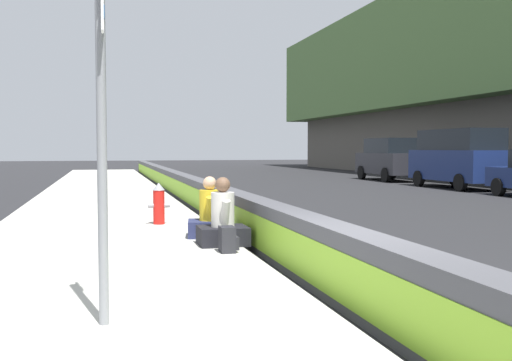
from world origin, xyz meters
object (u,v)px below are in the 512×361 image
(route_sign_post, at_px, (102,96))
(parked_car_fourth, at_px, (458,157))
(seated_person_middle, at_px, (210,218))
(fire_hydrant, at_px, (159,203))
(parked_car_midline, at_px, (390,159))
(backpack, at_px, (228,240))
(seated_person_foreground, at_px, (223,224))

(route_sign_post, xyz_separation_m, parked_car_fourth, (17.34, -14.87, -0.86))
(route_sign_post, distance_m, seated_person_middle, 5.73)
(fire_hydrant, height_order, parked_car_fourth, parked_car_fourth)
(fire_hydrant, xyz_separation_m, parked_car_midline, (16.65, -13.75, 0.60))
(route_sign_post, xyz_separation_m, backpack, (3.43, -1.85, -1.88))
(fire_hydrant, bearing_deg, seated_person_foreground, -165.18)
(parked_car_fourth, bearing_deg, seated_person_foreground, 135.49)
(backpack, bearing_deg, seated_person_middle, -0.50)
(fire_hydrant, bearing_deg, seated_person_middle, -159.87)
(seated_person_middle, bearing_deg, parked_car_midline, -34.88)
(seated_person_foreground, distance_m, parked_car_midline, 23.54)
(fire_hydrant, xyz_separation_m, seated_person_foreground, (-2.99, -0.79, -0.10))
(route_sign_post, height_order, seated_person_foreground, route_sign_post)
(parked_car_midline, bearing_deg, backpack, 147.40)
(route_sign_post, distance_m, seated_person_foreground, 4.90)
(seated_person_foreground, distance_m, seated_person_middle, 0.97)
(seated_person_middle, height_order, parked_car_fourth, parked_car_fourth)
(fire_hydrant, height_order, parked_car_midline, parked_car_midline)
(route_sign_post, bearing_deg, parked_car_fourth, -40.60)
(route_sign_post, bearing_deg, seated_person_foreground, -24.67)
(backpack, height_order, parked_car_midline, parked_car_midline)
(route_sign_post, xyz_separation_m, fire_hydrant, (7.16, -1.13, -1.62))
(backpack, bearing_deg, fire_hydrant, 11.01)
(seated_person_foreground, bearing_deg, backpack, 174.96)
(route_sign_post, bearing_deg, backpack, -28.34)
(backpack, bearing_deg, parked_car_midline, -32.60)
(route_sign_post, distance_m, parked_car_midline, 28.10)
(fire_hydrant, relative_size, seated_person_foreground, 0.78)
(seated_person_foreground, height_order, seated_person_middle, seated_person_foreground)
(seated_person_foreground, xyz_separation_m, seated_person_middle, (0.97, 0.05, -0.01))
(seated_person_foreground, xyz_separation_m, parked_car_midline, (19.64, -12.96, 0.69))
(seated_person_middle, bearing_deg, seated_person_foreground, -177.02)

